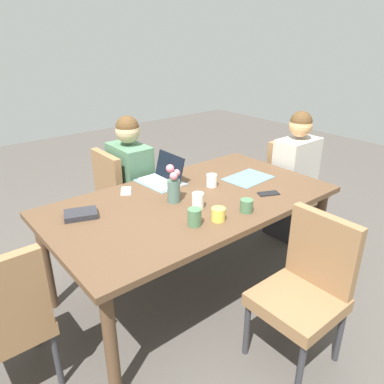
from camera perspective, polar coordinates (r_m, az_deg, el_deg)
ground_plane at (r=2.97m, az=-0.00°, el=-14.30°), size 10.00×10.00×0.00m
dining_table at (r=2.60m, az=-0.00°, el=-2.46°), size 1.99×1.09×0.75m
chair_head_right_left_near at (r=3.63m, az=14.99°, el=1.43°), size 0.44×0.44×0.90m
person_head_right_left_near at (r=3.54m, az=15.42°, el=1.25°), size 0.40×0.36×1.19m
chair_far_left_mid at (r=3.31m, az=-10.86°, el=-0.42°), size 0.44×0.44×0.90m
person_far_left_mid at (r=3.28m, az=-9.25°, el=0.02°), size 0.36×0.40×1.19m
chair_head_left_left_far at (r=2.18m, az=-27.21°, el=-16.96°), size 0.44×0.44×0.90m
chair_near_right_near at (r=2.26m, az=17.24°, el=-13.41°), size 0.44×0.44×0.90m
flower_vase at (r=2.49m, az=-2.86°, el=0.91°), size 0.09×0.10×0.26m
placemat_head_right_left_near at (r=2.96m, az=8.63°, el=2.14°), size 0.38×0.28×0.00m
placemat_far_left_mid at (r=2.85m, az=-4.98°, el=1.49°), size 0.29×0.38×0.00m
laptop_far_left_mid at (r=2.84m, az=-4.40°, el=2.31°), size 0.22×0.32×0.21m
coffee_mug_near_left at (r=2.27m, az=4.08°, el=-3.45°), size 0.09×0.09×0.08m
coffee_mug_near_right at (r=2.21m, az=0.38°, el=-3.89°), size 0.08×0.08×0.11m
coffee_mug_centre_left at (r=2.76m, az=3.05°, el=1.78°), size 0.08×0.08×0.09m
coffee_mug_centre_right at (r=2.40m, az=8.39°, el=-2.10°), size 0.08×0.08×0.08m
coffee_mug_far_left at (r=2.42m, az=0.91°, el=-1.32°), size 0.08×0.08×0.10m
book_red_cover at (r=2.42m, az=-16.77°, el=-3.30°), size 0.24×0.20×0.03m
phone_black at (r=2.70m, az=11.71°, el=-0.23°), size 0.17×0.13×0.01m
phone_silver at (r=2.73m, az=-10.12°, el=0.16°), size 0.14×0.17×0.01m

